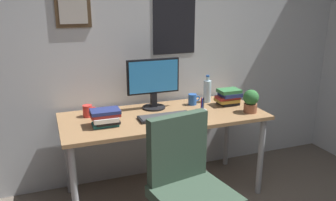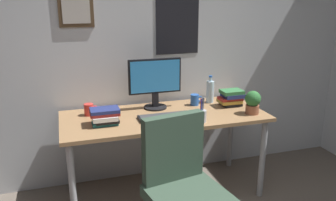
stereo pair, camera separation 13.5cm
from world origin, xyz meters
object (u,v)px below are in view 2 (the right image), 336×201
at_px(potted_plant, 253,102).
at_px(pen_cup, 202,115).
at_px(coffee_mug_far, 89,110).
at_px(water_bottle, 210,91).
at_px(book_stack_right, 231,98).
at_px(office_chair, 182,183).
at_px(coffee_mug_near, 195,100).
at_px(monitor, 155,81).
at_px(book_stack_left, 105,116).
at_px(keyboard, 165,117).
at_px(computer_mouse, 199,112).

relative_size(potted_plant, pen_cup, 0.98).
bearing_deg(potted_plant, coffee_mug_far, 164.51).
distance_m(water_bottle, book_stack_right, 0.20).
distance_m(office_chair, pen_cup, 0.65).
height_order(coffee_mug_near, potted_plant, potted_plant).
xyz_separation_m(pen_cup, book_stack_right, (0.41, 0.31, 0.02)).
bearing_deg(office_chair, pen_cup, 56.10).
bearing_deg(office_chair, book_stack_right, 47.41).
xyz_separation_m(monitor, book_stack_left, (-0.47, -0.28, -0.17)).
bearing_deg(water_bottle, pen_cup, -120.50).
xyz_separation_m(monitor, keyboard, (0.01, -0.28, -0.23)).
distance_m(coffee_mug_near, book_stack_right, 0.32).
xyz_separation_m(keyboard, book_stack_right, (0.66, 0.15, 0.06)).
relative_size(potted_plant, book_stack_left, 0.89).
distance_m(pen_cup, book_stack_right, 0.51).
bearing_deg(book_stack_right, monitor, 168.34).
xyz_separation_m(coffee_mug_near, coffee_mug_far, (-0.93, -0.00, -0.00)).
xyz_separation_m(monitor, pen_cup, (0.25, -0.45, -0.19)).
bearing_deg(book_stack_right, water_bottle, 133.92).
xyz_separation_m(potted_plant, pen_cup, (-0.48, -0.06, -0.05)).
height_order(coffee_mug_far, book_stack_left, book_stack_left).
bearing_deg(book_stack_left, coffee_mug_near, 17.01).
relative_size(computer_mouse, coffee_mug_far, 0.96).
bearing_deg(water_bottle, computer_mouse, -127.84).
height_order(monitor, coffee_mug_far, monitor).
height_order(computer_mouse, coffee_mug_near, coffee_mug_near).
xyz_separation_m(keyboard, computer_mouse, (0.30, 0.01, 0.01)).
height_order(keyboard, computer_mouse, computer_mouse).
height_order(coffee_mug_near, coffee_mug_far, coffee_mug_near).
distance_m(monitor, book_stack_right, 0.70).
bearing_deg(coffee_mug_far, water_bottle, 1.92).
height_order(water_bottle, pen_cup, water_bottle).
bearing_deg(book_stack_right, pen_cup, -142.79).
relative_size(monitor, potted_plant, 2.36).
relative_size(monitor, book_stack_right, 2.21).
xyz_separation_m(keyboard, pen_cup, (0.25, -0.16, 0.04)).
bearing_deg(potted_plant, computer_mouse, 164.50).
xyz_separation_m(computer_mouse, book_stack_right, (0.36, 0.13, 0.06)).
bearing_deg(book_stack_left, book_stack_right, 7.19).
bearing_deg(monitor, computer_mouse, -41.42).
height_order(coffee_mug_far, pen_cup, pen_cup).
relative_size(monitor, computer_mouse, 4.18).
xyz_separation_m(pen_cup, book_stack_left, (-0.72, 0.17, 0.01)).
xyz_separation_m(keyboard, book_stack_left, (-0.48, 0.00, 0.05)).
distance_m(office_chair, book_stack_left, 0.82).
relative_size(coffee_mug_near, potted_plant, 0.58).
distance_m(keyboard, computer_mouse, 0.30).
relative_size(coffee_mug_near, book_stack_right, 0.54).
xyz_separation_m(computer_mouse, water_bottle, (0.22, 0.28, 0.09)).
distance_m(office_chair, keyboard, 0.70).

